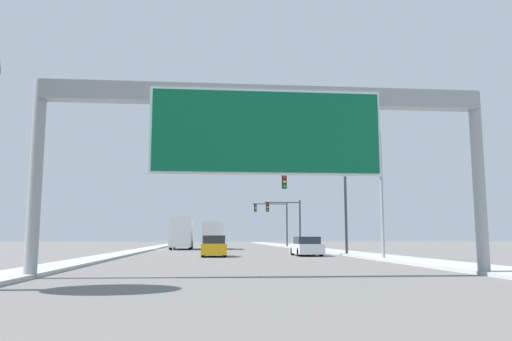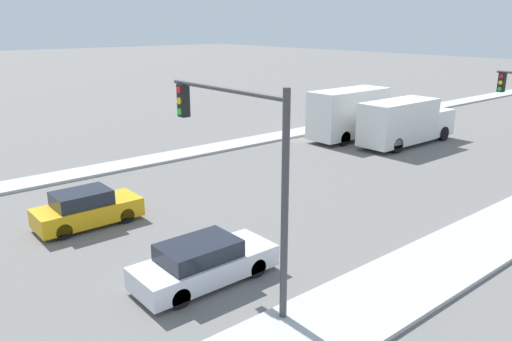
{
  "view_description": "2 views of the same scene",
  "coord_description": "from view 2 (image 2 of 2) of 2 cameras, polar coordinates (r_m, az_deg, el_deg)",
  "views": [
    {
      "loc": [
        -2.05,
        -0.11,
        1.42
      ],
      "look_at": [
        0.0,
        22.13,
        4.4
      ],
      "focal_mm": 35.0,
      "sensor_mm": 36.0,
      "label": 1
    },
    {
      "loc": [
        17.45,
        29.59,
        8.05
      ],
      "look_at": [
        1.12,
        43.14,
        1.75
      ],
      "focal_mm": 35.0,
      "sensor_mm": 36.0,
      "label": 2
    }
  ],
  "objects": [
    {
      "name": "truck_box_primary",
      "position": [
        35.48,
        16.71,
        5.33
      ],
      "size": [
        2.34,
        8.34,
        3.11
      ],
      "color": "white",
      "rests_on": "ground"
    },
    {
      "name": "median_strip_left",
      "position": [
        41.08,
        9.15,
        5.12
      ],
      "size": [
        2.0,
        120.0,
        0.15
      ],
      "color": "#B3B3B3",
      "rests_on": "ground"
    },
    {
      "name": "car_mid_right",
      "position": [
        16.32,
        -5.99,
        -10.42
      ],
      "size": [
        1.86,
        4.73,
        1.43
      ],
      "color": "silver",
      "rests_on": "ground"
    },
    {
      "name": "car_near_center",
      "position": [
        21.67,
        -18.79,
        -4.18
      ],
      "size": [
        1.78,
        4.21,
        1.52
      ],
      "color": "gold",
      "rests_on": "ground"
    },
    {
      "name": "truck_box_secondary",
      "position": [
        36.72,
        11.37,
        6.41
      ],
      "size": [
        2.37,
        8.67,
        3.57
      ],
      "color": "red",
      "rests_on": "ground"
    },
    {
      "name": "traffic_light_near_intersection",
      "position": [
        14.02,
        -1.31,
        1.69
      ],
      "size": [
        5.36,
        0.32,
        6.53
      ],
      "color": "#3D3D3F",
      "rests_on": "ground"
    }
  ]
}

